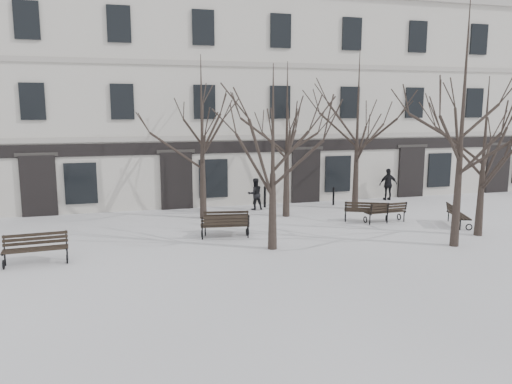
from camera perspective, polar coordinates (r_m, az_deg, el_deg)
name	(u,v)px	position (r m, az deg, el deg)	size (l,w,h in m)	color
ground	(294,244)	(19.08, 4.37, -5.93)	(100.00, 100.00, 0.00)	white
building	(223,101)	(30.90, -3.77, 10.31)	(40.40, 10.20, 11.40)	beige
tree_1	(273,135)	(17.70, 1.95, 6.47)	(4.63, 4.63, 6.61)	black
tree_2	(464,96)	(19.54, 22.68, 10.14)	(6.19, 6.19, 8.84)	black
tree_3	(485,138)	(21.65, 24.71, 5.67)	(4.42, 4.42, 6.31)	black
tree_4	(202,118)	(22.97, -6.23, 8.43)	(5.22, 5.22, 7.46)	black
tree_5	(287,121)	(23.32, 3.57, 8.08)	(5.04, 5.04, 7.20)	black
tree_6	(358,111)	(25.58, 11.58, 9.08)	(5.56, 5.56, 7.94)	black
bench_0	(36,248)	(18.01, -23.87, -5.85)	(2.06, 0.89, 1.01)	black
bench_1	(225,225)	(19.76, -3.57, -3.81)	(1.97, 0.91, 0.96)	black
bench_2	(366,211)	(23.03, 12.49, -2.09)	(2.03, 1.42, 0.98)	black
bench_3	(227,222)	(20.41, -3.39, -3.43)	(1.92, 0.97, 0.93)	black
bench_4	(386,211)	(23.14, 14.62, -2.16)	(1.92, 0.80, 0.95)	black
bench_5	(457,215)	(23.53, 22.01, -2.41)	(1.23, 1.89, 0.91)	black
bollard_a	(265,196)	(25.88, 1.01, -0.45)	(0.14, 0.14, 1.11)	black
bollard_b	(334,196)	(26.74, 8.85, -0.41)	(0.12, 0.12, 0.97)	black
pedestrian_b	(255,209)	(25.40, -0.11, -2.00)	(0.78, 0.61, 1.61)	black
pedestrian_c	(388,200)	(28.98, 14.80, -0.89)	(1.05, 0.43, 1.78)	black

